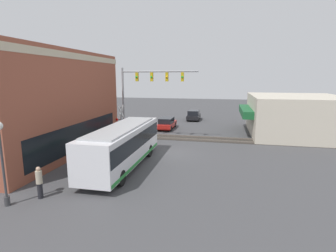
# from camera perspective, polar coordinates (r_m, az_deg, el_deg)

# --- Properties ---
(ground_plane) EXTENTS (120.00, 120.00, 0.00)m
(ground_plane) POSITION_cam_1_polar(r_m,az_deg,el_deg) (23.18, 0.78, -5.92)
(ground_plane) COLOR #424244
(brick_building) EXTENTS (16.04, 10.47, 8.80)m
(brick_building) POSITION_cam_1_polar(r_m,az_deg,el_deg) (26.17, -28.72, 4.50)
(brick_building) COLOR brown
(brick_building) RESTS_ON ground
(shop_building) EXTENTS (11.59, 11.10, 4.52)m
(shop_building) POSITION_cam_1_polar(r_m,az_deg,el_deg) (33.60, 25.85, 2.12)
(shop_building) COLOR beige
(shop_building) RESTS_ON ground
(city_bus) EXTENTS (10.22, 2.59, 3.10)m
(city_bus) POSITION_cam_1_polar(r_m,az_deg,el_deg) (19.56, -9.79, -4.01)
(city_bus) COLOR silver
(city_bus) RESTS_ON ground
(traffic_signal_gantry) EXTENTS (0.42, 8.09, 7.56)m
(traffic_signal_gantry) POSITION_cam_1_polar(r_m,az_deg,el_deg) (27.66, -4.86, 8.74)
(traffic_signal_gantry) COLOR gray
(traffic_signal_gantry) RESTS_ON ground
(crossing_signal) EXTENTS (1.41, 1.18, 3.81)m
(crossing_signal) POSITION_cam_1_polar(r_m,az_deg,el_deg) (27.30, -10.16, 1.37)
(crossing_signal) COLOR gray
(crossing_signal) RESTS_ON ground
(streetlamp) EXTENTS (0.44, 0.44, 4.44)m
(streetlamp) POSITION_cam_1_polar(r_m,az_deg,el_deg) (15.66, -32.47, -5.60)
(streetlamp) COLOR #38383A
(streetlamp) RESTS_ON ground
(rail_track_near) EXTENTS (2.60, 60.00, 0.15)m
(rail_track_near) POSITION_cam_1_polar(r_m,az_deg,el_deg) (28.89, 3.12, -2.56)
(rail_track_near) COLOR #332D28
(rail_track_near) RESTS_ON ground
(parked_car_red) EXTENTS (4.55, 1.82, 1.48)m
(parked_car_red) POSITION_cam_1_polar(r_m,az_deg,el_deg) (33.83, -0.29, 0.53)
(parked_car_red) COLOR #B21E19
(parked_car_red) RESTS_ON ground
(parked_car_black) EXTENTS (4.23, 1.82, 1.54)m
(parked_car_black) POSITION_cam_1_polar(r_m,az_deg,el_deg) (41.02, 5.61, 2.28)
(parked_car_black) COLOR black
(parked_car_black) RESTS_ON ground
(pedestrian_by_lamp) EXTENTS (0.34, 0.34, 1.82)m
(pedestrian_by_lamp) POSITION_cam_1_polar(r_m,az_deg,el_deg) (16.23, -26.21, -10.92)
(pedestrian_by_lamp) COLOR black
(pedestrian_by_lamp) RESTS_ON ground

